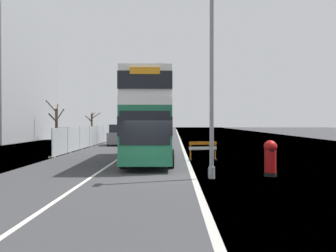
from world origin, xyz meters
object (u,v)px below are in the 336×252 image
double_decker_bus (149,117)px  car_receding_mid (134,133)px  red_pillar_postbox (270,156)px  roadworks_barrier (203,148)px  car_oncoming_near (119,135)px  lamppost_foreground (212,84)px

double_decker_bus → car_receding_mid: (-3.71, 24.23, -1.74)m
double_decker_bus → red_pillar_postbox: (5.85, -5.90, -1.86)m
car_receding_mid → roadworks_barrier: bearing=-73.4°
red_pillar_postbox → car_oncoming_near: car_oncoming_near is taller
red_pillar_postbox → car_oncoming_near: size_ratio=0.38×
red_pillar_postbox → roadworks_barrier: red_pillar_postbox is taller
lamppost_foreground → car_receding_mid: lamppost_foreground is taller
red_pillar_postbox → car_receding_mid: size_ratio=0.35×
car_oncoming_near → car_receding_mid: size_ratio=0.93×
double_decker_bus → lamppost_foreground: 7.40m
lamppost_foreground → roadworks_barrier: bearing=88.1°
lamppost_foreground → red_pillar_postbox: size_ratio=5.31×
car_oncoming_near → car_receding_mid: 9.61m
red_pillar_postbox → double_decker_bus: bearing=134.7°
car_oncoming_near → car_receding_mid: (0.53, 9.59, -0.01)m
red_pillar_postbox → car_oncoming_near: bearing=116.2°
lamppost_foreground → roadworks_barrier: 7.79m
car_receding_mid → red_pillar_postbox: bearing=-72.4°
double_decker_bus → car_oncoming_near: bearing=106.2°
double_decker_bus → car_receding_mid: size_ratio=2.43×
double_decker_bus → car_oncoming_near: (-4.24, 14.64, -1.74)m
red_pillar_postbox → car_oncoming_near: (-10.09, 20.54, 0.12)m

